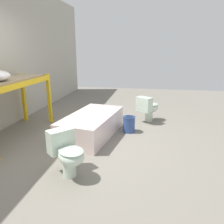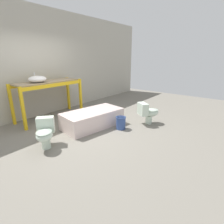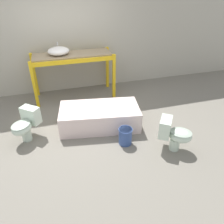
{
  "view_description": "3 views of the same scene",
  "coord_description": "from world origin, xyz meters",
  "px_view_note": "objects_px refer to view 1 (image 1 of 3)",
  "views": [
    {
      "loc": [
        -3.44,
        -1.33,
        1.64
      ],
      "look_at": [
        0.33,
        -0.66,
        0.54
      ],
      "focal_mm": 35.0,
      "sensor_mm": 36.0,
      "label": 1
    },
    {
      "loc": [
        -2.67,
        -3.36,
        1.81
      ],
      "look_at": [
        0.59,
        -0.79,
        0.48
      ],
      "focal_mm": 28.0,
      "sensor_mm": 36.0,
      "label": 2
    },
    {
      "loc": [
        -0.34,
        -3.92,
        2.66
      ],
      "look_at": [
        0.6,
        -0.65,
        0.55
      ],
      "focal_mm": 35.0,
      "sensor_mm": 36.0,
      "label": 3
    }
  ],
  "objects_px": {
    "toilet_near": "(148,107)",
    "toilet_far": "(67,152)",
    "bucket_white": "(129,124)",
    "bathtub_main": "(92,123)"
  },
  "relations": [
    {
      "from": "bathtub_main",
      "to": "toilet_near",
      "type": "distance_m",
      "value": 1.53
    },
    {
      "from": "toilet_far",
      "to": "bucket_white",
      "type": "bearing_deg",
      "value": 19.56
    },
    {
      "from": "toilet_near",
      "to": "toilet_far",
      "type": "bearing_deg",
      "value": 102.88
    },
    {
      "from": "bathtub_main",
      "to": "toilet_near",
      "type": "bearing_deg",
      "value": -35.13
    },
    {
      "from": "bucket_white",
      "to": "bathtub_main",
      "type": "bearing_deg",
      "value": 114.93
    },
    {
      "from": "toilet_near",
      "to": "bucket_white",
      "type": "bearing_deg",
      "value": 99.03
    },
    {
      "from": "bathtub_main",
      "to": "toilet_far",
      "type": "height_order",
      "value": "toilet_far"
    },
    {
      "from": "bathtub_main",
      "to": "bucket_white",
      "type": "height_order",
      "value": "bathtub_main"
    },
    {
      "from": "bathtub_main",
      "to": "toilet_far",
      "type": "distance_m",
      "value": 1.42
    },
    {
      "from": "bathtub_main",
      "to": "toilet_near",
      "type": "relative_size",
      "value": 2.6
    }
  ]
}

